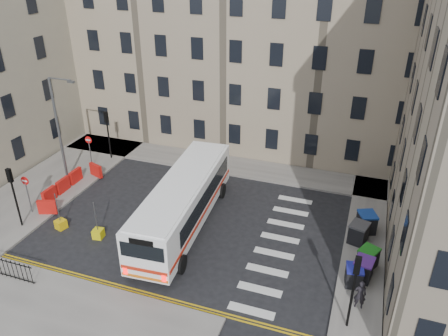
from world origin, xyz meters
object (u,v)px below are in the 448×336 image
Objects in this scene: wheelie_bin_a at (354,276)px; bollard_chevron at (98,234)px; wheelie_bin_e at (367,222)px; streetlamp at (58,129)px; wheelie_bin_c at (368,258)px; pedestrian at (360,294)px; wheelie_bin_d at (358,233)px; bus at (184,201)px; bollard_yellow at (61,224)px; wheelie_bin_b at (363,269)px.

wheelie_bin_a is 1.87× the size of bollard_chevron.
wheelie_bin_e reaches higher than wheelie_bin_a.
bollard_chevron is (6.31, -5.32, -4.04)m from streetlamp.
wheelie_bin_a is 5.26m from wheelie_bin_e.
pedestrian reaches higher than wheelie_bin_c.
wheelie_bin_a is at bearing -11.74° from streetlamp.
wheelie_bin_c reaches higher than bollard_chevron.
wheelie_bin_c is (22.23, -2.74, -3.59)m from streetlamp.
wheelie_bin_d reaches higher than wheelie_bin_a.
wheelie_bin_a is 3.92m from wheelie_bin_d.
wheelie_bin_e is at bearing 1.96° from streetlamp.
pedestrian reaches higher than wheelie_bin_a.
wheelie_bin_d is (-0.06, 3.92, 0.08)m from wheelie_bin_a.
wheelie_bin_d reaches higher than bollard_chevron.
bus reaches higher than bollard_yellow.
wheelie_bin_c is at bearing 9.21° from bollard_chevron.
streetlamp is 22.37m from wheelie_bin_a.
streetlamp is 4.97× the size of pedestrian.
bus is 9.06× the size of wheelie_bin_c.
bollard_yellow is (-18.77, -2.52, -0.44)m from wheelie_bin_c.
wheelie_bin_d is (21.55, -0.58, -3.54)m from streetlamp.
wheelie_bin_c is 0.83× the size of pedestrian.
pedestrian is at bearing -2.83° from bollard_chevron.
bus is at bearing 21.53° from bollard_yellow.
pedestrian reaches higher than bollard_yellow.
bus is 11.04m from wheelie_bin_a.
bollard_yellow is at bearing -56.66° from streetlamp.
wheelie_bin_c is at bearing 62.88° from wheelie_bin_a.
bus is 10.91m from wheelie_bin_d.
wheelie_bin_a is 0.83× the size of wheelie_bin_c.
wheelie_bin_a is at bearing -112.19° from wheelie_bin_b.
wheelie_bin_b is (22.04, -3.84, -3.57)m from streetlamp.
streetlamp is 21.85m from wheelie_bin_d.
wheelie_bin_a is 1.87× the size of bollard_yellow.
wheelie_bin_e is 0.90× the size of pedestrian.
bus is 11.81m from pedestrian.
bus is 20.48× the size of bollard_chevron.
streetlamp is 5.83× the size of wheelie_bin_d.
pedestrian is at bearing -2.59° from bollard_yellow.
bollard_yellow is (-18.54, 0.84, -0.67)m from pedestrian.
streetlamp is 23.08m from pedestrian.
pedestrian is (-0.03, -2.27, 0.20)m from wheelie_bin_b.
wheelie_bin_b reaches higher than wheelie_bin_a.
streetlamp is 22.24m from wheelie_bin_e.
bus reaches higher than wheelie_bin_a.
bollard_yellow is at bearing -164.78° from wheelie_bin_b.
bollard_yellow is (-18.15, -0.77, -0.42)m from wheelie_bin_a.
wheelie_bin_e reaches higher than wheelie_bin_c.
streetlamp is at bearing -165.69° from wheelie_bin_d.
wheelie_bin_a is at bearing 3.11° from bollard_chevron.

